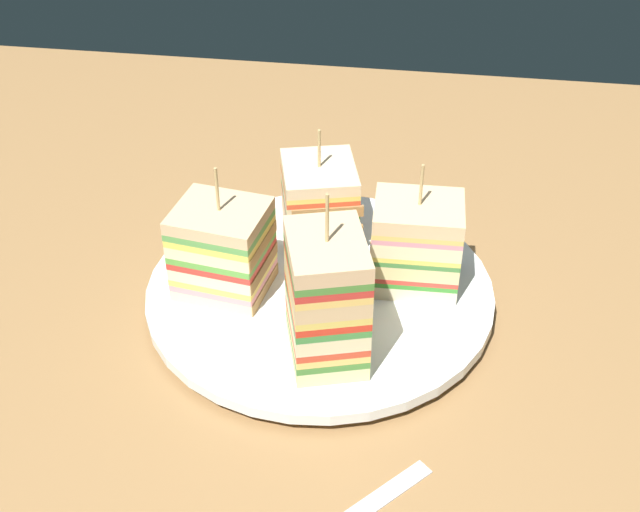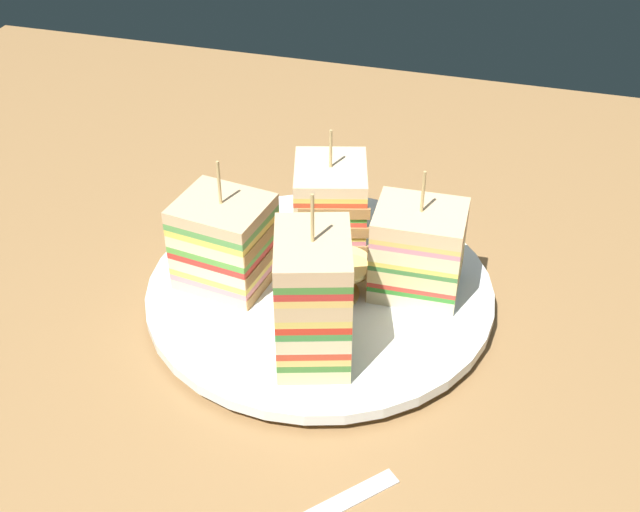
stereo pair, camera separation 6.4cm
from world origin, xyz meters
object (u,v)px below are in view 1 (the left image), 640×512
at_px(plate, 320,293).
at_px(sandwich_wedge_0, 327,299).
at_px(sandwich_wedge_3, 223,250).
at_px(sandwich_wedge_2, 319,200).
at_px(sandwich_wedge_1, 416,244).
at_px(chip_pile, 339,274).

distance_m(plate, sandwich_wedge_0, 0.09).
height_order(sandwich_wedge_0, sandwich_wedge_3, sandwich_wedge_0).
height_order(sandwich_wedge_0, sandwich_wedge_2, sandwich_wedge_0).
height_order(sandwich_wedge_1, sandwich_wedge_2, sandwich_wedge_1).
bearing_deg(sandwich_wedge_1, plate, 12.74).
height_order(plate, chip_pile, chip_pile).
height_order(plate, sandwich_wedge_1, sandwich_wedge_1).
bearing_deg(sandwich_wedge_2, sandwich_wedge_1, 41.68).
bearing_deg(sandwich_wedge_1, sandwich_wedge_0, 56.63).
bearing_deg(sandwich_wedge_2, sandwich_wedge_0, -4.46).
xyz_separation_m(sandwich_wedge_0, chip_pile, (-0.00, 0.07, -0.04)).
relative_size(sandwich_wedge_0, sandwich_wedge_1, 1.26).
distance_m(sandwich_wedge_1, sandwich_wedge_3, 0.15).
height_order(sandwich_wedge_0, sandwich_wedge_1, sandwich_wedge_0).
bearing_deg(sandwich_wedge_3, chip_pile, 16.30).
relative_size(sandwich_wedge_2, chip_pile, 1.38).
xyz_separation_m(sandwich_wedge_1, chip_pile, (-0.06, -0.02, -0.02)).
xyz_separation_m(plate, sandwich_wedge_0, (0.02, -0.07, 0.06)).
height_order(sandwich_wedge_3, chip_pile, sandwich_wedge_3).
distance_m(sandwich_wedge_1, sandwich_wedge_2, 0.10).
xyz_separation_m(plate, sandwich_wedge_2, (-0.01, 0.07, 0.04)).
height_order(plate, sandwich_wedge_0, sandwich_wedge_0).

